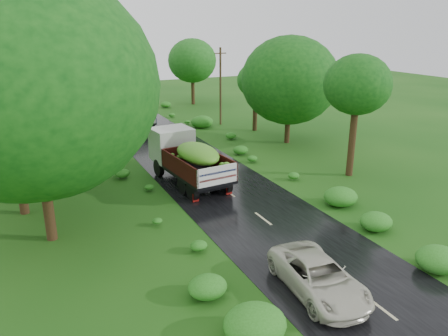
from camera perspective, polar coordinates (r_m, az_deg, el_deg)
ground at (r=19.33m, az=11.26°, el=-11.09°), size 120.00×120.00×0.00m
road at (r=23.05m, az=3.88°, el=-5.67°), size 6.50×80.00×0.02m
road_lines at (r=23.85m, az=2.70°, el=-4.76°), size 0.12×69.60×0.00m
truck_near at (r=26.77m, az=-4.93°, el=1.60°), size 3.13×7.27×2.97m
truck_far at (r=42.15m, az=-11.91°, el=7.21°), size 2.59×6.33×2.61m
car at (r=16.67m, az=12.22°, el=-13.68°), size 2.55×4.82×1.29m
utility_pole at (r=41.97m, az=-0.47°, el=10.69°), size 1.27×0.30×7.26m
trees_left at (r=33.44m, az=-24.92°, el=12.71°), size 6.61×33.33×10.40m
trees_right at (r=39.23m, az=4.42°, el=12.09°), size 4.23×31.65×7.13m
shrubs at (r=30.58m, az=-4.36°, el=1.16°), size 11.90×44.00×0.70m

